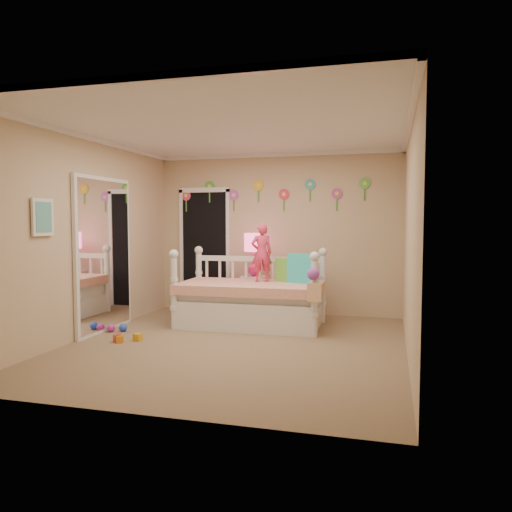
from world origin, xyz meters
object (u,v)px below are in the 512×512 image
(daybed, at_px, (251,287))
(child, at_px, (262,253))
(nightstand, at_px, (254,296))
(table_lamp, at_px, (254,248))

(daybed, distance_m, child, 0.52)
(daybed, xyz_separation_m, nightstand, (-0.15, 0.72, -0.24))
(nightstand, xyz_separation_m, table_lamp, (0.00, 0.00, 0.77))
(daybed, height_order, table_lamp, table_lamp)
(child, xyz_separation_m, nightstand, (-0.27, 0.58, -0.73))
(daybed, xyz_separation_m, table_lamp, (-0.15, 0.72, 0.53))
(daybed, xyz_separation_m, child, (0.12, 0.14, 0.48))
(child, distance_m, nightstand, 0.97)
(daybed, height_order, child, child)
(nightstand, distance_m, table_lamp, 0.77)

